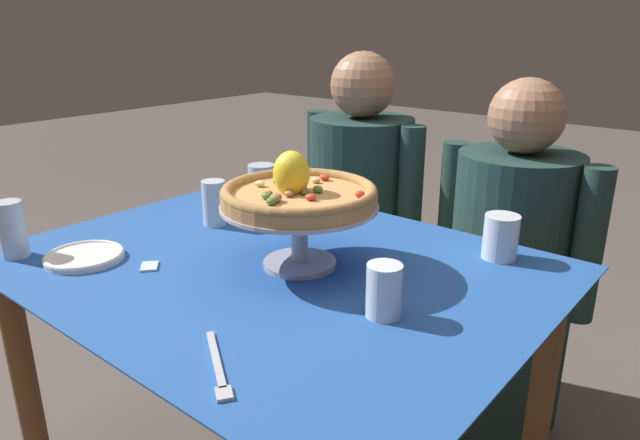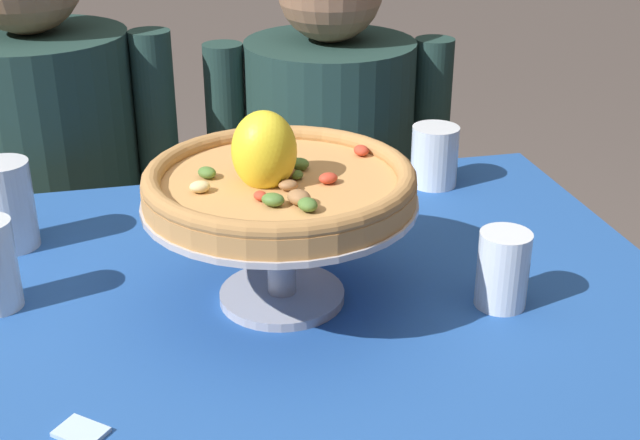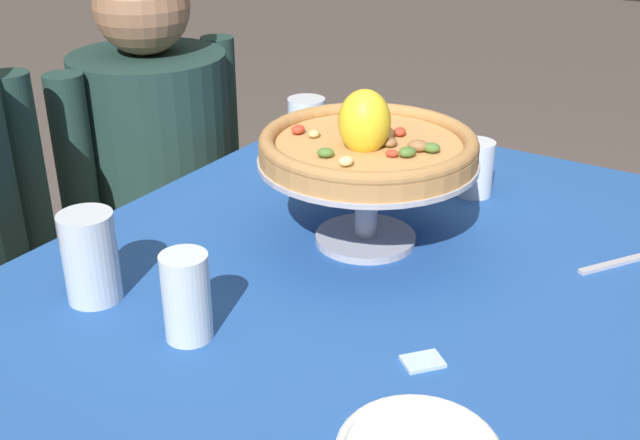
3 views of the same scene
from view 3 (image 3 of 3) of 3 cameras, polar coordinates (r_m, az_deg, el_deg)
The scene contains 10 objects.
dining_table at distance 1.26m, azimuth 2.95°, elevation -7.43°, with size 1.19×0.92×0.75m.
pizza_stand at distance 1.22m, azimuth 3.48°, elevation 2.71°, with size 0.34×0.34×0.14m.
pizza at distance 1.19m, azimuth 3.54°, elevation 5.64°, with size 0.34×0.34×0.11m.
water_glass_side_left at distance 1.01m, azimuth -9.76°, elevation -5.96°, with size 0.06×0.06×0.12m.
water_glass_back_left at distance 1.12m, azimuth -16.51°, elevation -2.92°, with size 0.08×0.08×0.13m.
water_glass_back_right at distance 1.65m, azimuth -1.00°, elevation 6.97°, with size 0.08×0.08×0.10m.
water_glass_side_right at distance 1.44m, azimuth 11.32°, elevation 3.50°, with size 0.07×0.07×0.10m.
dinner_fork at distance 1.30m, azimuth 22.27°, elevation -2.59°, with size 0.17×0.12×0.01m.
sugar_packet at distance 0.99m, azimuth 7.56°, elevation -10.28°, with size 0.05×0.04×0.01m, color silver.
diner_right at distance 1.88m, azimuth -11.57°, elevation 0.62°, with size 0.50×0.38×1.13m.
Camera 3 is at (-0.93, -0.51, 1.33)m, focal length 43.48 mm.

